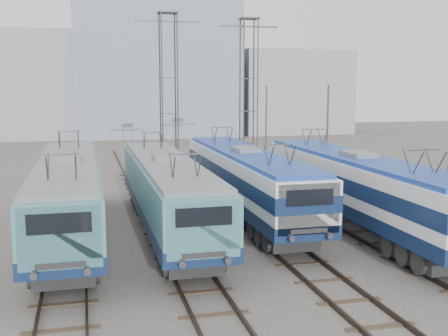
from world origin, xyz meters
TOP-DOWN VIEW (x-y plane):
  - ground at (0.00, 0.00)m, footprint 160.00×160.00m
  - platform at (10.20, 8.00)m, footprint 4.00×70.00m
  - locomotive_far_left at (-6.75, 8.01)m, footprint 2.80×17.68m
  - locomotive_center_left at (-2.25, 7.87)m, footprint 2.73×17.20m
  - locomotive_center_right at (2.25, 9.99)m, footprint 2.76×17.43m
  - locomotive_far_right at (6.75, 6.16)m, footprint 2.81×17.73m
  - catenary_tower_west at (0.00, 22.00)m, footprint 4.50×1.20m
  - catenary_tower_east at (6.50, 24.00)m, footprint 4.50×1.20m
  - mast_mid at (8.60, 14.00)m, footprint 0.12×0.12m
  - mast_rear at (8.60, 26.00)m, footprint 0.12×0.12m
  - building_west at (-14.00, 62.00)m, footprint 18.00×12.00m
  - building_center at (4.00, 62.00)m, footprint 22.00×14.00m
  - building_east at (24.00, 62.00)m, footprint 16.00×12.00m

SIDE VIEW (x-z plane):
  - ground at x=0.00m, z-range 0.00..0.00m
  - platform at x=10.20m, z-range 0.00..0.30m
  - locomotive_center_left at x=-2.25m, z-range 0.53..3.77m
  - locomotive_far_left at x=-6.75m, z-range 0.54..3.87m
  - locomotive_center_right at x=2.25m, z-range 0.59..3.87m
  - locomotive_far_right at x=6.75m, z-range 0.60..3.93m
  - mast_mid at x=8.60m, z-range 0.00..7.00m
  - mast_rear at x=8.60m, z-range 0.00..7.00m
  - building_east at x=24.00m, z-range 0.00..12.00m
  - catenary_tower_west at x=0.00m, z-range 0.64..12.64m
  - catenary_tower_east at x=6.50m, z-range 0.64..12.64m
  - building_west at x=-14.00m, z-range 0.00..14.00m
  - building_center at x=4.00m, z-range 0.00..18.00m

